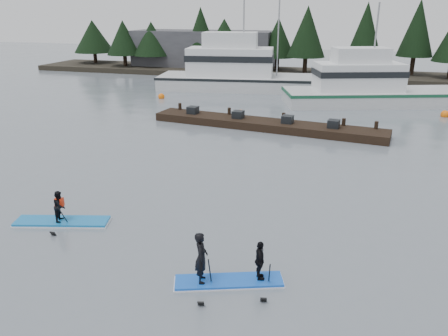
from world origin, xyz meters
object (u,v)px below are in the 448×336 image
(floating_dock, at_px, (266,125))
(paddleboard_duo, at_px, (228,266))
(fishing_boat_large, at_px, (246,81))
(paddleboard_solo, at_px, (61,214))
(fishing_boat_medium, at_px, (373,96))

(floating_dock, relative_size, paddleboard_duo, 4.93)
(fishing_boat_large, height_order, paddleboard_solo, fishing_boat_large)
(fishing_boat_medium, bearing_deg, paddleboard_duo, -118.39)
(fishing_boat_large, height_order, floating_dock, fishing_boat_large)
(fishing_boat_medium, relative_size, paddleboard_duo, 4.99)
(fishing_boat_large, xyz_separation_m, fishing_boat_medium, (11.97, -4.13, -0.14))
(paddleboard_duo, bearing_deg, fishing_boat_medium, 60.60)
(floating_dock, distance_m, paddleboard_duo, 17.89)
(fishing_boat_large, bearing_deg, paddleboard_duo, -85.70)
(floating_dock, height_order, paddleboard_duo, paddleboard_duo)
(paddleboard_solo, bearing_deg, paddleboard_duo, -30.33)
(fishing_boat_large, distance_m, paddleboard_solo, 30.38)
(floating_dock, xyz_separation_m, paddleboard_duo, (2.43, -17.72, 0.32))
(fishing_boat_medium, xyz_separation_m, paddleboard_duo, (-4.64, -28.15, -0.07))
(fishing_boat_large, bearing_deg, fishing_boat_medium, -27.51)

